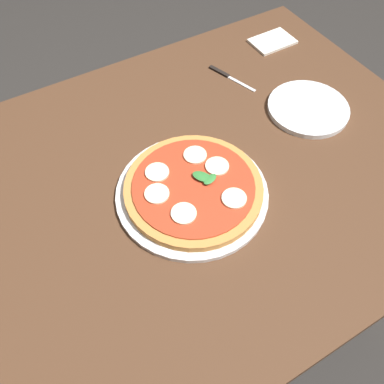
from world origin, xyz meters
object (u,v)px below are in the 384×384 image
at_px(pizza, 193,188).
at_px(plate_white, 308,108).
at_px(knife, 226,75).
at_px(dining_table, 174,207).
at_px(napkin, 272,41).
at_px(serving_tray, 192,193).

distance_m(pizza, plate_white, 0.41).
relative_size(pizza, knife, 1.96).
relative_size(dining_table, plate_white, 6.46).
height_order(dining_table, pizza, pizza).
relative_size(plate_white, knife, 1.36).
bearing_deg(pizza, dining_table, -67.42).
bearing_deg(napkin, plate_white, 70.40).
bearing_deg(plate_white, knife, -64.68).
distance_m(pizza, napkin, 0.63).
distance_m(dining_table, knife, 0.42).
height_order(dining_table, plate_white, plate_white).
relative_size(dining_table, knife, 8.78).
height_order(dining_table, napkin, napkin).
height_order(pizza, plate_white, pizza).
bearing_deg(napkin, serving_tray, 36.47).
xyz_separation_m(pizza, plate_white, (-0.40, -0.08, -0.02)).
height_order(serving_tray, knife, serving_tray).
bearing_deg(plate_white, pizza, 11.67).
bearing_deg(knife, pizza, 46.80).
distance_m(serving_tray, knife, 0.43).
relative_size(pizza, plate_white, 1.44).
relative_size(napkin, knife, 0.83).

